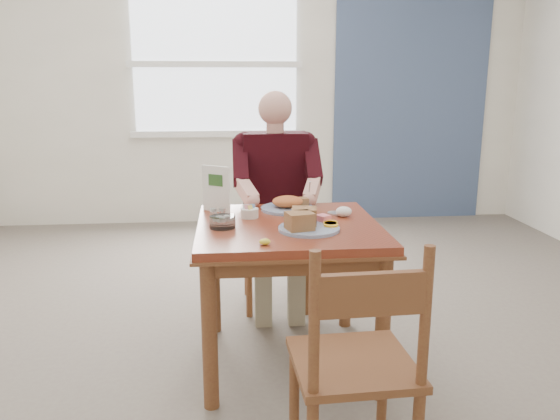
{
  "coord_description": "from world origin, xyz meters",
  "views": [
    {
      "loc": [
        -0.29,
        -2.62,
        1.44
      ],
      "look_at": [
        -0.04,
        0.0,
        0.82
      ],
      "focal_mm": 35.0,
      "sensor_mm": 36.0,
      "label": 1
    }
  ],
  "objects": [
    {
      "name": "chair_near",
      "position": [
        0.14,
        -0.94,
        0.48
      ],
      "size": [
        0.44,
        0.44,
        0.95
      ],
      "color": "brown",
      "rests_on": "ground"
    },
    {
      "name": "shakers",
      "position": [
        -0.35,
        0.03,
        0.79
      ],
      "size": [
        0.09,
        0.05,
        0.08
      ],
      "color": "white",
      "rests_on": "table"
    },
    {
      "name": "creamer",
      "position": [
        -0.33,
        -0.05,
        0.78
      ],
      "size": [
        0.14,
        0.14,
        0.06
      ],
      "color": "white",
      "rests_on": "table"
    },
    {
      "name": "napkin",
      "position": [
        0.3,
        0.11,
        0.78
      ],
      "size": [
        0.1,
        0.09,
        0.05
      ],
      "primitive_type": "ellipsoid",
      "rotation": [
        0.0,
        0.0,
        0.34
      ],
      "color": "white",
      "rests_on": "table"
    },
    {
      "name": "floor",
      "position": [
        0.0,
        0.0,
        0.0
      ],
      "size": [
        6.0,
        6.0,
        0.0
      ],
      "primitive_type": "plane",
      "color": "#61554E",
      "rests_on": "ground"
    },
    {
      "name": "accent_panel",
      "position": [
        1.6,
        2.98,
        1.4
      ],
      "size": [
        1.6,
        0.02,
        2.8
      ],
      "primitive_type": "cube",
      "color": "#405277",
      "rests_on": "ground"
    },
    {
      "name": "table",
      "position": [
        0.0,
        0.0,
        0.64
      ],
      "size": [
        0.92,
        0.92,
        0.75
      ],
      "color": "maroon",
      "rests_on": "ground"
    },
    {
      "name": "near_plate",
      "position": [
        0.07,
        -0.13,
        0.79
      ],
      "size": [
        0.32,
        0.32,
        0.1
      ],
      "color": "white",
      "rests_on": "table"
    },
    {
      "name": "menu",
      "position": [
        -0.36,
        0.29,
        0.88
      ],
      "size": [
        0.15,
        0.1,
        0.25
      ],
      "color": "white",
      "rests_on": "table"
    },
    {
      "name": "wall_back",
      "position": [
        0.0,
        3.0,
        1.4
      ],
      "size": [
        5.5,
        0.0,
        5.5
      ],
      "primitive_type": "plane",
      "rotation": [
        1.57,
        0.0,
        0.0
      ],
      "color": "white",
      "rests_on": "ground"
    },
    {
      "name": "lemon_wedge",
      "position": [
        -0.14,
        -0.35,
        0.76
      ],
      "size": [
        0.05,
        0.04,
        0.03
      ],
      "primitive_type": "ellipsoid",
      "rotation": [
        0.0,
        0.0,
        -0.01
      ],
      "color": "yellow",
      "rests_on": "table"
    },
    {
      "name": "window",
      "position": [
        -0.4,
        2.97,
        1.6
      ],
      "size": [
        1.72,
        0.04,
        1.42
      ],
      "color": "white",
      "rests_on": "wall_back"
    },
    {
      "name": "diner",
      "position": [
        0.0,
        0.71,
        0.81
      ],
      "size": [
        0.53,
        0.56,
        1.39
      ],
      "color": "gray",
      "rests_on": "chair_far"
    },
    {
      "name": "far_plate",
      "position": [
        0.03,
        0.29,
        0.78
      ],
      "size": [
        0.32,
        0.32,
        0.08
      ],
      "color": "white",
      "rests_on": "table"
    },
    {
      "name": "caddy",
      "position": [
        -0.19,
        0.14,
        0.78
      ],
      "size": [
        0.11,
        0.11,
        0.07
      ],
      "color": "white",
      "rests_on": "table"
    },
    {
      "name": "chair_far",
      "position": [
        0.0,
        0.8,
        0.48
      ],
      "size": [
        0.42,
        0.42,
        0.95
      ],
      "color": "brown",
      "rests_on": "ground"
    },
    {
      "name": "metal_dish",
      "position": [
        0.27,
        0.16,
        0.76
      ],
      "size": [
        0.11,
        0.11,
        0.01
      ],
      "primitive_type": "cylinder",
      "rotation": [
        0.0,
        0.0,
        0.38
      ],
      "color": "silver",
      "rests_on": "table"
    }
  ]
}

